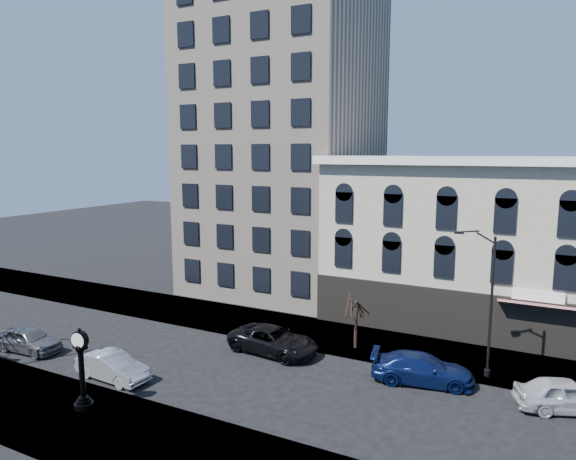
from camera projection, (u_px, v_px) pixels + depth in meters
The scene contains 13 objects.
ground at pixel (227, 371), 30.18m from camera, with size 160.00×160.00×0.00m, color black.
sidewalk_far at pixel (289, 329), 37.21m from camera, with size 160.00×6.00×0.12m, color gray.
sidewalk_near at pixel (127, 436), 23.14m from camera, with size 160.00×6.00×0.12m, color gray.
cream_tower at pixel (283, 79), 46.65m from camera, with size 15.90×15.40×42.50m.
victorian_row at pixel (482, 245), 37.84m from camera, with size 22.60×11.19×12.50m.
street_clock at pixel (82, 372), 25.34m from camera, with size 0.94×0.94×4.14m.
street_lamp_far at pixel (482, 265), 28.43m from camera, with size 2.18×0.69×8.53m.
bare_tree_far at pixel (356, 301), 33.02m from camera, with size 2.42×2.42×4.15m.
car_near_a at pixel (29, 340), 33.04m from camera, with size 1.85×4.60×1.57m, color #595B60.
car_near_b at pixel (113, 367), 28.97m from camera, with size 1.60×4.59×1.51m, color #A5A8AD.
car_far_a at pixel (273, 340), 32.79m from camera, with size 2.75×5.95×1.65m, color black.
car_far_b at pixel (422, 369), 28.54m from camera, with size 2.28×5.61×1.63m, color #0C194C.
car_far_c at pixel (567, 395), 25.41m from camera, with size 1.96×4.87×1.66m, color silver.
Camera 1 is at (16.27, -23.79, 12.74)m, focal length 32.00 mm.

